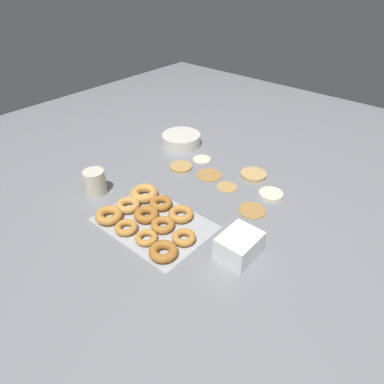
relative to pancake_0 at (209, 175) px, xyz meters
The scene contains 12 objects.
ground_plane 0.13m from the pancake_0, 56.86° to the right, with size 3.00×3.00×0.00m, color gray.
pancake_0 is the anchor object (origin of this frame).
pancake_1 0.15m from the pancake_0, 142.13° to the left, with size 0.09×0.09×0.01m, color beige.
pancake_2 0.12m from the pancake_0, 12.22° to the right, with size 0.09×0.09×0.01m, color tan.
pancake_3 0.30m from the pancake_0, 18.19° to the right, with size 0.11×0.11×0.01m, color #B27F42.
pancake_4 0.15m from the pancake_0, 166.75° to the right, with size 0.10×0.10×0.01m, color tan.
pancake_5 0.20m from the pancake_0, 39.73° to the left, with size 0.12×0.12×0.02m, color tan.
pancake_6 0.30m from the pancake_0, ahead, with size 0.10×0.10×0.01m, color beige.
donut_tray 0.40m from the pancake_0, 85.71° to the right, with size 0.41×0.30×0.04m.
batter_bowl 0.33m from the pancake_0, 154.76° to the left, with size 0.20×0.20×0.06m.
container_stack 0.51m from the pancake_0, 40.46° to the right, with size 0.11×0.14×0.08m.
paper_cup 0.50m from the pancake_0, 123.55° to the right, with size 0.09×0.09×0.10m.
Camera 1 is at (0.73, -0.94, 0.83)m, focal length 32.00 mm.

